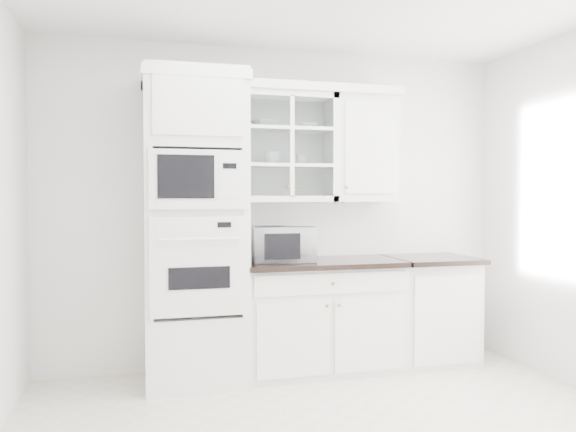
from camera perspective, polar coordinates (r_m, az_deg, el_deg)
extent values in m
cube|color=white|center=(4.84, -0.91, 0.88)|extent=(4.00, 0.02, 2.70)
cube|color=white|center=(4.41, -9.45, -1.21)|extent=(0.76, 0.65, 2.40)
cube|color=white|center=(4.10, -9.01, -5.10)|extent=(0.70, 0.03, 0.72)
cube|color=black|center=(4.09, -8.98, -6.24)|extent=(0.44, 0.01, 0.16)
cube|color=white|center=(4.07, -9.06, 3.67)|extent=(0.70, 0.03, 0.43)
cube|color=black|center=(4.04, -10.31, 3.96)|extent=(0.40, 0.01, 0.31)
cube|color=white|center=(4.74, 3.28, -10.24)|extent=(1.30, 0.60, 0.88)
cube|color=black|center=(4.63, 3.43, -4.76)|extent=(1.32, 0.67, 0.04)
cube|color=white|center=(5.13, 14.12, -9.36)|extent=(0.70, 0.60, 0.88)
cube|color=black|center=(5.03, 14.36, -4.28)|extent=(0.72, 0.67, 0.04)
cube|color=white|center=(4.71, -0.11, 6.94)|extent=(0.80, 0.33, 0.90)
cube|color=white|center=(4.70, -0.11, 5.12)|extent=(0.74, 0.29, 0.02)
cube|color=white|center=(4.72, -0.11, 8.75)|extent=(0.74, 0.29, 0.02)
cube|color=white|center=(4.92, 7.58, 6.71)|extent=(0.55, 0.33, 0.90)
cube|color=white|center=(4.73, -1.30, 12.86)|extent=(2.14, 0.38, 0.07)
imported|color=white|center=(4.54, -0.47, -2.83)|extent=(0.54, 0.46, 0.28)
imported|color=white|center=(4.69, -2.21, 9.29)|extent=(0.28, 0.28, 0.06)
imported|color=white|center=(4.80, 2.12, 9.09)|extent=(0.19, 0.19, 0.05)
imported|color=white|center=(4.68, -1.58, 5.89)|extent=(0.17, 0.17, 0.10)
imported|color=white|center=(4.75, 1.36, 5.72)|extent=(0.09, 0.09, 0.09)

